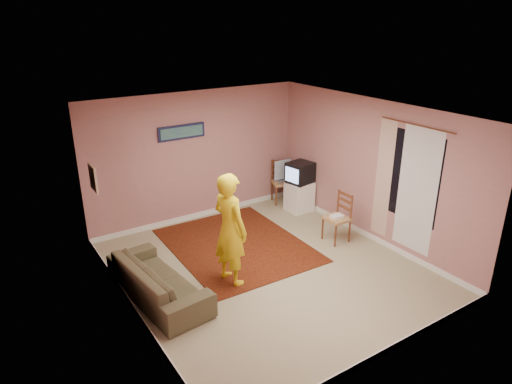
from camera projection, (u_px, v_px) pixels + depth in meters
ground at (267, 269)px, 7.56m from camera, size 5.00×5.00×0.00m
wall_back at (197, 157)px, 9.04m from camera, size 4.50×0.02×2.60m
wall_front at (393, 265)px, 5.14m from camera, size 4.50×0.02×2.60m
wall_left at (126, 231)px, 5.95m from camera, size 0.02×5.00×2.60m
wall_right at (370, 171)px, 8.24m from camera, size 0.02×5.00×2.60m
ceiling at (269, 113)px, 6.62m from camera, size 4.50×5.00×0.02m
baseboard_back at (200, 214)px, 9.49m from camera, size 4.50×0.02×0.10m
baseboard_front at (381, 353)px, 5.60m from camera, size 4.50×0.02×0.10m
baseboard_left at (136, 311)px, 6.41m from camera, size 0.02×5.00×0.10m
baseboard_right at (364, 233)px, 8.69m from camera, size 0.02×5.00×0.10m
window at (411, 177)px, 7.48m from camera, size 0.01×1.10×1.50m
curtain_sheer at (417, 191)px, 7.42m from camera, size 0.01×0.75×2.10m
curtain_floral at (383, 179)px, 7.96m from camera, size 0.01×0.35×2.10m
curtain_rod at (417, 125)px, 7.14m from camera, size 0.02×1.40×0.02m
picture_back at (182, 132)px, 8.66m from camera, size 0.95×0.04×0.28m
picture_left at (93, 178)px, 7.12m from camera, size 0.04×0.38×0.42m
area_rug at (237, 245)px, 8.32m from camera, size 2.29×2.83×0.01m
tv_cabinet at (299, 196)px, 9.72m from camera, size 0.50×0.46×0.64m
crt_tv at (300, 173)px, 9.52m from camera, size 0.57×0.52×0.43m
chair_a at (282, 178)px, 10.04m from camera, size 0.54×0.53×0.52m
dvd_player at (282, 180)px, 10.07m from camera, size 0.34×0.25×0.06m
blue_throw at (283, 169)px, 9.97m from camera, size 0.40×0.05×0.42m
chair_b at (337, 213)px, 8.30m from camera, size 0.41×0.43×0.50m
game_console at (337, 216)px, 8.33m from camera, size 0.23×0.18×0.04m
sofa at (158, 280)px, 6.71m from camera, size 0.97×2.03×0.57m
person at (230, 229)px, 6.90m from camera, size 0.54×0.72×1.80m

